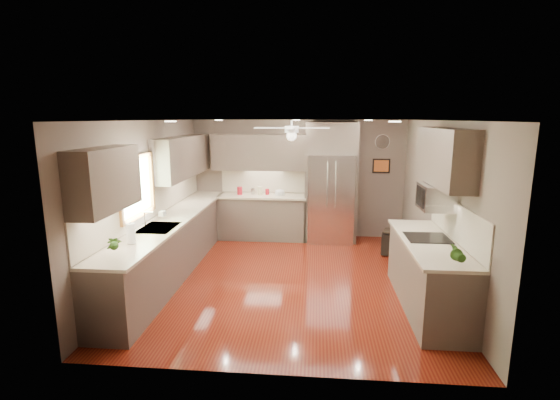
% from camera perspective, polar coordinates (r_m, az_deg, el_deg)
% --- Properties ---
extents(floor, '(5.00, 5.00, 0.00)m').
position_cam_1_polar(floor, '(6.64, 1.37, -10.98)').
color(floor, '#51110A').
rests_on(floor, ground).
extents(ceiling, '(5.00, 5.00, 0.00)m').
position_cam_1_polar(ceiling, '(6.14, 1.48, 11.14)').
color(ceiling, white).
rests_on(ceiling, ground).
extents(wall_back, '(4.50, 0.00, 4.50)m').
position_cam_1_polar(wall_back, '(8.73, 2.49, 3.00)').
color(wall_back, '#695A50').
rests_on(wall_back, ground).
extents(wall_front, '(4.50, 0.00, 4.50)m').
position_cam_1_polar(wall_front, '(3.87, -1.01, -7.97)').
color(wall_front, '#695A50').
rests_on(wall_front, ground).
extents(wall_left, '(0.00, 5.00, 5.00)m').
position_cam_1_polar(wall_left, '(6.79, -17.87, 0.00)').
color(wall_left, '#695A50').
rests_on(wall_left, ground).
extents(wall_right, '(0.00, 5.00, 5.00)m').
position_cam_1_polar(wall_right, '(6.53, 21.54, -0.70)').
color(wall_right, '#695A50').
rests_on(wall_right, ground).
extents(canister_a, '(0.14, 0.14, 0.18)m').
position_cam_1_polar(canister_a, '(8.61, -5.69, 1.28)').
color(canister_a, maroon).
rests_on(canister_a, back_run).
extents(canister_b, '(0.11, 0.11, 0.13)m').
position_cam_1_polar(canister_b, '(8.62, -3.83, 1.26)').
color(canister_b, silver).
rests_on(canister_b, back_run).
extents(canister_c, '(0.13, 0.13, 0.17)m').
position_cam_1_polar(canister_c, '(8.56, -2.84, 1.34)').
color(canister_c, beige).
rests_on(canister_c, back_run).
extents(canister_d, '(0.11, 0.11, 0.12)m').
position_cam_1_polar(canister_d, '(8.58, -1.80, 1.17)').
color(canister_d, maroon).
rests_on(canister_d, back_run).
extents(soap_bottle, '(0.09, 0.09, 0.18)m').
position_cam_1_polar(soap_bottle, '(6.81, -16.15, -1.77)').
color(soap_bottle, white).
rests_on(soap_bottle, left_run).
extents(potted_plant_left, '(0.20, 0.17, 0.32)m').
position_cam_1_polar(potted_plant_left, '(5.13, -22.48, -5.70)').
color(potted_plant_left, '#295217').
rests_on(potted_plant_left, left_run).
extents(potted_plant_right, '(0.19, 0.16, 0.32)m').
position_cam_1_polar(potted_plant_right, '(4.81, 23.56, -6.92)').
color(potted_plant_right, '#295217').
rests_on(potted_plant_right, right_run).
extents(bowl, '(0.25, 0.25, 0.05)m').
position_cam_1_polar(bowl, '(8.47, -0.05, 0.80)').
color(bowl, beige).
rests_on(bowl, back_run).
extents(left_run, '(0.65, 4.70, 1.45)m').
position_cam_1_polar(left_run, '(7.01, -14.77, -5.94)').
color(left_run, '#4C4037').
rests_on(left_run, ground).
extents(back_run, '(1.85, 0.65, 1.45)m').
position_cam_1_polar(back_run, '(8.65, -2.45, -2.25)').
color(back_run, '#4C4037').
rests_on(back_run, ground).
extents(uppers, '(4.50, 4.70, 0.95)m').
position_cam_1_polar(uppers, '(6.96, -4.30, 5.97)').
color(uppers, '#4C4037').
rests_on(uppers, wall_left).
extents(window, '(0.05, 1.12, 0.92)m').
position_cam_1_polar(window, '(6.28, -19.55, 1.78)').
color(window, '#BFF2B2').
rests_on(window, wall_left).
extents(sink, '(0.50, 0.70, 0.32)m').
position_cam_1_polar(sink, '(6.30, -16.76, -4.01)').
color(sink, silver).
rests_on(sink, left_run).
extents(refrigerator, '(1.06, 0.75, 2.45)m').
position_cam_1_polar(refrigerator, '(8.40, 7.16, 2.16)').
color(refrigerator, silver).
rests_on(refrigerator, ground).
extents(right_run, '(0.70, 2.20, 1.45)m').
position_cam_1_polar(right_run, '(5.91, 20.13, -9.57)').
color(right_run, '#4C4037').
rests_on(right_run, ground).
extents(microwave, '(0.43, 0.55, 0.34)m').
position_cam_1_polar(microwave, '(5.90, 21.09, 0.39)').
color(microwave, silver).
rests_on(microwave, wall_right).
extents(ceiling_fan, '(1.18, 1.18, 0.32)m').
position_cam_1_polar(ceiling_fan, '(6.44, 1.65, 9.66)').
color(ceiling_fan, white).
rests_on(ceiling_fan, ceiling).
extents(recessed_lights, '(2.84, 3.14, 0.01)m').
position_cam_1_polar(recessed_lights, '(6.54, 1.36, 11.11)').
color(recessed_lights, white).
rests_on(recessed_lights, ceiling).
extents(wall_clock, '(0.30, 0.03, 0.30)m').
position_cam_1_polar(wall_clock, '(8.73, 14.20, 7.94)').
color(wall_clock, white).
rests_on(wall_clock, wall_back).
extents(framed_print, '(0.36, 0.03, 0.30)m').
position_cam_1_polar(framed_print, '(8.76, 14.05, 4.68)').
color(framed_print, black).
rests_on(framed_print, wall_back).
extents(stool, '(0.45, 0.45, 0.45)m').
position_cam_1_polar(stool, '(7.93, 15.52, -5.80)').
color(stool, black).
rests_on(stool, ground).
extents(paper_towel, '(0.11, 0.11, 0.28)m').
position_cam_1_polar(paper_towel, '(5.57, -20.23, -4.41)').
color(paper_towel, white).
rests_on(paper_towel, left_run).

